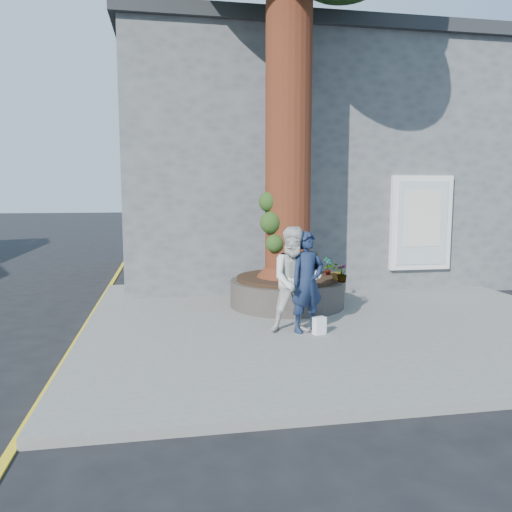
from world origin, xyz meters
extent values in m
plane|color=black|center=(0.00, 0.00, 0.00)|extent=(120.00, 120.00, 0.00)
cube|color=slate|center=(1.50, 1.00, 0.06)|extent=(9.00, 8.00, 0.12)
cube|color=yellow|center=(-3.05, 1.00, 0.00)|extent=(0.10, 30.00, 0.01)
cube|color=#515457|center=(2.50, 7.20, 3.00)|extent=(10.00, 8.00, 6.00)
cube|color=black|center=(2.50, 7.20, 6.15)|extent=(10.30, 8.30, 0.30)
cube|color=white|center=(4.30, 3.14, 1.70)|extent=(1.50, 0.12, 2.20)
cube|color=silver|center=(4.30, 3.08, 1.70)|extent=(1.25, 0.04, 1.95)
cube|color=silver|center=(4.30, 3.06, 1.80)|extent=(0.90, 0.02, 1.30)
cylinder|color=black|center=(0.80, 2.00, 0.38)|extent=(2.30, 2.30, 0.52)
cylinder|color=black|center=(0.80, 2.00, 0.68)|extent=(2.04, 2.04, 0.08)
cylinder|color=#451811|center=(0.80, 2.00, 4.47)|extent=(0.90, 0.90, 7.50)
cone|color=#451811|center=(0.80, 2.00, 1.07)|extent=(1.24, 1.24, 0.70)
sphere|color=#224416|center=(0.42, 1.80, 1.82)|extent=(0.44, 0.44, 0.44)
sphere|color=#224416|center=(0.48, 1.70, 1.42)|extent=(0.36, 0.36, 0.36)
sphere|color=#224416|center=(0.40, 1.92, 2.22)|extent=(0.40, 0.40, 0.40)
imported|color=#16213D|center=(0.65, 0.05, 0.95)|extent=(0.69, 0.56, 1.65)
imported|color=silver|center=(0.45, 0.04, 0.99)|extent=(0.91, 0.74, 1.73)
cube|color=white|center=(0.81, -0.14, 0.26)|extent=(0.23, 0.18, 0.28)
imported|color=gray|center=(1.65, 2.00, 0.91)|extent=(0.24, 0.21, 0.37)
imported|color=gray|center=(1.65, 2.85, 0.91)|extent=(0.28, 0.28, 0.37)
imported|color=gray|center=(1.65, 1.15, 0.89)|extent=(0.24, 0.24, 0.34)
imported|color=gray|center=(1.65, 1.41, 0.89)|extent=(0.34, 0.36, 0.34)
camera|label=1|loc=(-1.59, -7.68, 2.37)|focal=35.00mm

